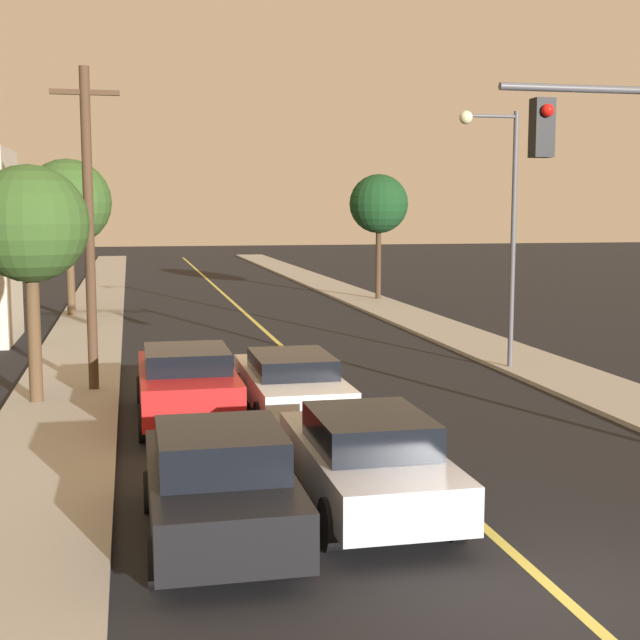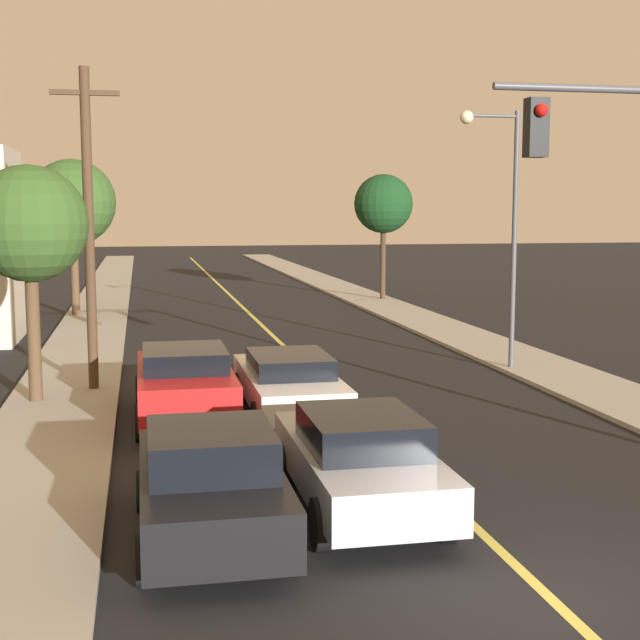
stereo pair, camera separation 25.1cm
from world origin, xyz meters
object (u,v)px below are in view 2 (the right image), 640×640
at_px(car_near_lane_second, 289,382).
at_px(tree_left_far, 72,203).
at_px(car_near_lane_front, 359,459).
at_px(streetlamp_right, 502,204).
at_px(car_outer_lane_front, 210,483).
at_px(car_outer_lane_second, 185,382).
at_px(tree_right_near, 383,204).
at_px(tree_left_near, 29,225).
at_px(utility_pole_left, 89,224).

bearing_deg(car_near_lane_second, tree_left_far, 106.74).
distance_m(car_near_lane_front, streetlamp_right, 12.81).
bearing_deg(car_outer_lane_front, car_near_lane_front, 18.30).
relative_size(car_outer_lane_front, tree_left_far, 0.68).
bearing_deg(tree_left_far, streetlamp_right, -51.04).
xyz_separation_m(car_outer_lane_second, streetlamp_right, (8.76, 4.20, 3.73)).
bearing_deg(car_outer_lane_front, tree_right_near, 70.40).
height_order(tree_left_far, tree_right_near, tree_left_far).
relative_size(car_near_lane_front, car_outer_lane_front, 1.07).
height_order(car_outer_lane_second, tree_right_near, tree_right_near).
bearing_deg(tree_right_near, streetlamp_right, -95.83).
bearing_deg(tree_left_near, streetlamp_right, 9.24).
distance_m(streetlamp_right, utility_pole_left, 10.83).
distance_m(streetlamp_right, tree_right_near, 19.02).
bearing_deg(car_near_lane_second, car_near_lane_front, -90.00).
relative_size(streetlamp_right, tree_right_near, 1.16).
bearing_deg(car_near_lane_front, car_outer_lane_front, -161.70).
bearing_deg(car_outer_lane_front, tree_left_far, 97.61).
relative_size(car_near_lane_front, tree_left_near, 0.87).
height_order(car_near_lane_second, utility_pole_left, utility_pole_left).
xyz_separation_m(car_outer_lane_front, car_outer_lane_second, (0.00, 6.91, 0.05)).
bearing_deg(tree_left_near, car_near_lane_front, -56.79).
distance_m(utility_pole_left, tree_left_near, 1.71).
distance_m(car_near_lane_second, tree_left_far, 20.40).
relative_size(car_near_lane_front, car_near_lane_second, 0.91).
height_order(car_near_lane_front, car_outer_lane_front, car_outer_lane_front).
xyz_separation_m(car_near_lane_front, streetlamp_right, (6.51, 10.36, 3.79)).
bearing_deg(car_near_lane_front, car_near_lane_second, 90.00).
xyz_separation_m(streetlamp_right, tree_left_far, (-12.27, 15.18, 0.13)).
distance_m(car_near_lane_second, tree_right_near, 24.73).
bearing_deg(tree_left_far, car_outer_lane_second, -79.72).
height_order(car_outer_lane_front, tree_right_near, tree_right_near).
relative_size(car_near_lane_second, utility_pole_left, 0.67).
bearing_deg(tree_left_near, car_outer_lane_second, -34.59).
bearing_deg(car_outer_lane_front, tree_left_near, 109.58).
xyz_separation_m(car_outer_lane_front, tree_left_far, (-3.51, 26.28, 3.91)).
xyz_separation_m(car_near_lane_second, utility_pole_left, (-4.28, 3.22, 3.37)).
distance_m(car_outer_lane_front, car_outer_lane_second, 6.91).
distance_m(car_outer_lane_front, utility_pole_left, 11.05).
distance_m(car_near_lane_front, car_outer_lane_second, 6.56).
distance_m(car_near_lane_front, utility_pole_left, 11.02).
bearing_deg(car_near_lane_second, tree_right_near, 69.77).
xyz_separation_m(tree_left_near, tree_right_near, (13.94, 20.87, 0.58)).
bearing_deg(car_near_lane_front, tree_left_near, 123.21).
relative_size(tree_left_near, tree_left_far, 0.84).
bearing_deg(car_near_lane_second, car_outer_lane_second, -174.58).
distance_m(car_outer_lane_second, utility_pole_left, 5.15).
height_order(utility_pole_left, tree_right_near, utility_pole_left).
distance_m(car_near_lane_second, utility_pole_left, 6.33).
xyz_separation_m(utility_pole_left, tree_right_near, (12.72, 19.69, 0.58)).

